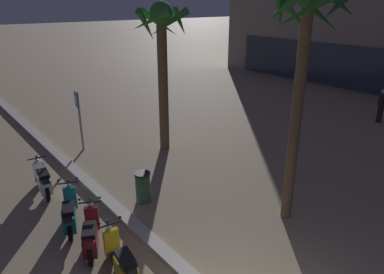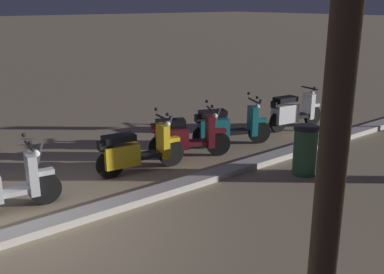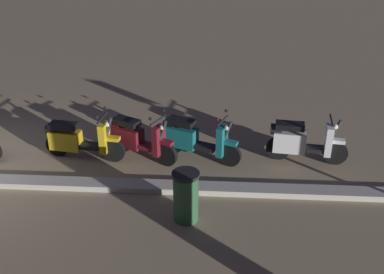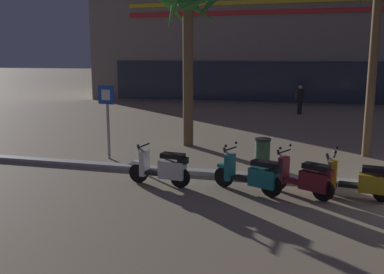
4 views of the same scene
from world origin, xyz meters
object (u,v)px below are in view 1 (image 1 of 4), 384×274
at_px(palm_tree_far_corner, 162,45).
at_px(pedestrian_by_palm_tree, 381,105).
at_px(scooter_teal_tail_end, 70,213).
at_px(palm_tree_mid_walkway, 304,41).
at_px(litter_bin, 143,187).
at_px(scooter_maroon_gap_after_mid, 91,235).
at_px(scooter_yellow_lead_nearest, 121,261).
at_px(scooter_white_second_in_line, 43,181).
at_px(crossing_sign, 79,114).

xyz_separation_m(palm_tree_far_corner, pedestrian_by_palm_tree, (3.86, 10.30, -3.26)).
xyz_separation_m(scooter_teal_tail_end, pedestrian_by_palm_tree, (0.83, 15.40, 0.43)).
height_order(scooter_teal_tail_end, palm_tree_mid_walkway, palm_tree_mid_walkway).
relative_size(scooter_teal_tail_end, litter_bin, 1.86).
xyz_separation_m(scooter_maroon_gap_after_mid, palm_tree_mid_walkway, (1.98, 4.89, 4.36)).
xyz_separation_m(scooter_yellow_lead_nearest, litter_bin, (-2.49, 2.05, 0.04)).
distance_m(scooter_white_second_in_line, pedestrian_by_palm_tree, 15.71).
height_order(scooter_teal_tail_end, pedestrian_by_palm_tree, pedestrian_by_palm_tree).
relative_size(scooter_yellow_lead_nearest, pedestrian_by_palm_tree, 1.08).
height_order(crossing_sign, palm_tree_far_corner, palm_tree_far_corner).
relative_size(scooter_white_second_in_line, palm_tree_far_corner, 0.30).
bearing_deg(palm_tree_far_corner, scooter_teal_tail_end, -59.23).
bearing_deg(litter_bin, scooter_white_second_in_line, -136.19).
distance_m(scooter_yellow_lead_nearest, palm_tree_far_corner, 8.29).
bearing_deg(litter_bin, pedestrian_by_palm_tree, 86.45).
distance_m(scooter_white_second_in_line, scooter_teal_tail_end, 2.29).
xyz_separation_m(scooter_teal_tail_end, litter_bin, (0.01, 2.22, 0.03)).
bearing_deg(pedestrian_by_palm_tree, palm_tree_far_corner, -110.56).
height_order(scooter_yellow_lead_nearest, litter_bin, scooter_yellow_lead_nearest).
bearing_deg(scooter_yellow_lead_nearest, crossing_sign, 163.63).
distance_m(scooter_maroon_gap_after_mid, palm_tree_mid_walkway, 6.84).
bearing_deg(palm_tree_far_corner, crossing_sign, -125.83).
xyz_separation_m(scooter_maroon_gap_after_mid, litter_bin, (-1.22, 2.18, 0.03)).
distance_m(crossing_sign, litter_bin, 5.12).
xyz_separation_m(pedestrian_by_palm_tree, litter_bin, (-0.82, -13.18, -0.41)).
bearing_deg(palm_tree_mid_walkway, scooter_white_second_in_line, -138.20).
height_order(scooter_white_second_in_line, palm_tree_mid_walkway, palm_tree_mid_walkway).
bearing_deg(crossing_sign, scooter_maroon_gap_after_mid, -20.53).
relative_size(palm_tree_mid_walkway, litter_bin, 6.48).
bearing_deg(scooter_maroon_gap_after_mid, scooter_yellow_lead_nearest, 5.77).
xyz_separation_m(scooter_teal_tail_end, palm_tree_far_corner, (-3.04, 5.10, 3.70)).
xyz_separation_m(scooter_teal_tail_end, scooter_maroon_gap_after_mid, (1.23, 0.05, -0.00)).
relative_size(scooter_teal_tail_end, scooter_yellow_lead_nearest, 0.97).
height_order(scooter_maroon_gap_after_mid, crossing_sign, crossing_sign).
distance_m(palm_tree_mid_walkway, pedestrian_by_palm_tree, 11.42).
distance_m(palm_tree_far_corner, litter_bin, 5.57).
bearing_deg(scooter_maroon_gap_after_mid, palm_tree_mid_walkway, 67.93).
distance_m(scooter_white_second_in_line, scooter_maroon_gap_after_mid, 3.53).
bearing_deg(scooter_maroon_gap_after_mid, palm_tree_far_corner, 130.21).
bearing_deg(scooter_maroon_gap_after_mid, scooter_white_second_in_line, -179.42).
xyz_separation_m(crossing_sign, palm_tree_mid_walkway, (8.21, 2.56, 3.31)).
bearing_deg(scooter_white_second_in_line, litter_bin, 43.81).
bearing_deg(palm_tree_far_corner, litter_bin, -43.30).
xyz_separation_m(scooter_white_second_in_line, litter_bin, (2.31, 2.21, 0.02)).
xyz_separation_m(scooter_yellow_lead_nearest, palm_tree_far_corner, (-5.54, 4.92, 3.71)).
bearing_deg(palm_tree_mid_walkway, litter_bin, -139.72).
bearing_deg(scooter_yellow_lead_nearest, palm_tree_far_corner, 138.40).
height_order(scooter_yellow_lead_nearest, crossing_sign, crossing_sign).
distance_m(scooter_white_second_in_line, crossing_sign, 3.74).
bearing_deg(pedestrian_by_palm_tree, litter_bin, -93.55).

